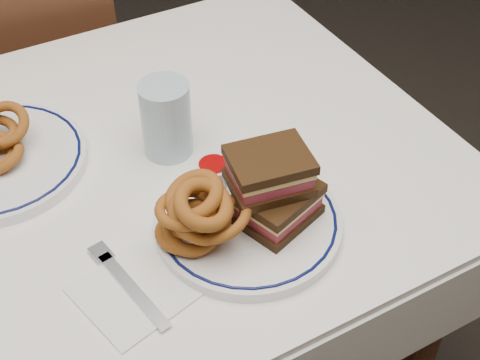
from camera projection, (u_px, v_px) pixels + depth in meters
dining_table at (80, 228)px, 1.14m from camera, size 1.27×0.87×0.75m
chair_far at (20, 75)px, 1.66m from camera, size 0.50×0.50×0.99m
main_plate at (248, 222)px, 0.99m from camera, size 0.28×0.28×0.02m
reuben_sandwich at (274, 188)px, 0.95m from camera, size 0.14×0.13×0.12m
onion_rings_main at (198, 216)px, 0.92m from camera, size 0.14×0.13×0.13m
ketchup_ramekin at (214, 171)px, 1.04m from camera, size 0.06×0.06×0.03m
water_glass at (166, 119)px, 1.09m from camera, size 0.08×0.08×0.13m
napkin_fork at (132, 290)px, 0.91m from camera, size 0.17×0.19×0.01m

